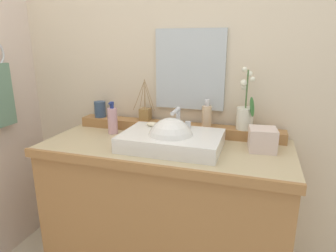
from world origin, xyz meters
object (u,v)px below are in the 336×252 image
object	(u,v)px
potted_plant	(245,113)
lotion_bottle	(113,120)
soap_bar	(152,124)
tumbler_cup	(100,109)
sink_basin	(171,141)
tissue_box	(262,139)
soap_dispenser	(207,115)
hand_towel	(2,96)
reed_diffuser	(145,113)

from	to	relation	value
potted_plant	lotion_bottle	bearing A→B (deg)	-170.88
soap_bar	tumbler_cup	xyz separation A→B (m)	(-0.42, 0.17, 0.02)
sink_basin	lotion_bottle	bearing A→B (deg)	160.71
tissue_box	tumbler_cup	bearing A→B (deg)	170.86
lotion_bottle	tissue_box	distance (m)	0.84
potted_plant	soap_dispenser	xyz separation A→B (m)	(-0.21, 0.00, -0.03)
tumbler_cup	tissue_box	bearing A→B (deg)	-9.14
hand_towel	tissue_box	bearing A→B (deg)	4.22
sink_basin	reed_diffuser	world-z (taller)	reed_diffuser
tumbler_cup	tissue_box	xyz separation A→B (m)	(0.99, -0.16, -0.05)
soap_dispenser	reed_diffuser	distance (m)	0.38
sink_basin	tumbler_cup	size ratio (longest dim) A/B	5.04
reed_diffuser	hand_towel	size ratio (longest dim) A/B	0.67
potted_plant	tumbler_cup	bearing A→B (deg)	179.61
reed_diffuser	lotion_bottle	world-z (taller)	reed_diffuser
soap_dispenser	tumbler_cup	distance (m)	0.69
tumbler_cup	hand_towel	bearing A→B (deg)	-151.22
reed_diffuser	hand_towel	world-z (taller)	hand_towel
sink_basin	hand_towel	bearing A→B (deg)	-179.80
tumbler_cup	reed_diffuser	distance (m)	0.30
reed_diffuser	tissue_box	distance (m)	0.71
soap_bar	tumbler_cup	distance (m)	0.45
sink_basin	tissue_box	world-z (taller)	sink_basin
tumbler_cup	hand_towel	distance (m)	0.57
sink_basin	lotion_bottle	size ratio (longest dim) A/B	2.64
hand_towel	soap_bar	bearing A→B (deg)	6.52
soap_bar	potted_plant	xyz separation A→B (m)	(0.48, 0.16, 0.06)
hand_towel	tumbler_cup	bearing A→B (deg)	28.78
lotion_bottle	hand_towel	xyz separation A→B (m)	(-0.64, -0.14, 0.13)
potted_plant	reed_diffuser	size ratio (longest dim) A/B	1.34
tumbler_cup	soap_dispenser	bearing A→B (deg)	-0.44
potted_plant	reed_diffuser	distance (m)	0.60
sink_basin	tissue_box	bearing A→B (deg)	13.60
sink_basin	lotion_bottle	xyz separation A→B (m)	(-0.40, 0.14, 0.04)
tumbler_cup	hand_towel	world-z (taller)	hand_towel
soap_bar	soap_dispenser	bearing A→B (deg)	30.96
soap_dispenser	tissue_box	xyz separation A→B (m)	(0.31, -0.15, -0.06)
soap_bar	tissue_box	xyz separation A→B (m)	(0.58, 0.01, -0.03)
sink_basin	lotion_bottle	world-z (taller)	same
potted_plant	hand_towel	world-z (taller)	hand_towel
soap_dispenser	tumbler_cup	bearing A→B (deg)	179.56
soap_dispenser	lotion_bottle	size ratio (longest dim) A/B	0.81
potted_plant	sink_basin	bearing A→B (deg)	-142.62
sink_basin	tissue_box	xyz separation A→B (m)	(0.44, 0.11, 0.02)
lotion_bottle	reed_diffuser	bearing A→B (deg)	43.47
sink_basin	tumbler_cup	distance (m)	0.62
soap_bar	reed_diffuser	distance (m)	0.22
tumbler_cup	lotion_bottle	size ratio (longest dim) A/B	0.52
tissue_box	hand_towel	bearing A→B (deg)	-175.78
reed_diffuser	soap_dispenser	bearing A→B (deg)	-3.23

